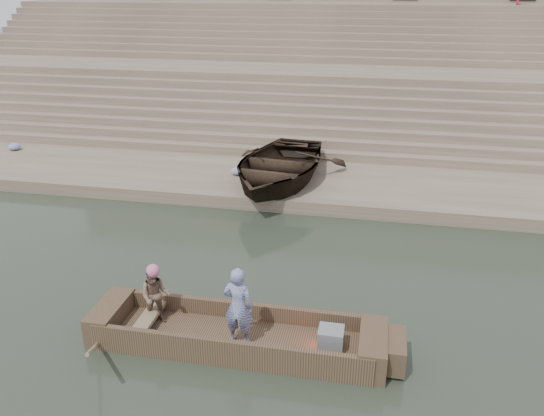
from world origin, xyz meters
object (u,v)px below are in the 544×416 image
(main_rowboat, at_px, (236,341))
(television, at_px, (330,338))
(beached_rowboat, at_px, (278,165))
(standing_man, at_px, (238,306))
(rowing_man, at_px, (155,295))

(main_rowboat, xyz_separation_m, television, (1.78, -0.00, 0.31))
(beached_rowboat, bearing_deg, television, -66.03)
(standing_man, distance_m, beached_rowboat, 8.19)
(main_rowboat, bearing_deg, beached_rowboat, 95.07)
(main_rowboat, relative_size, rowing_man, 4.15)
(standing_man, bearing_deg, main_rowboat, -50.95)
(rowing_man, bearing_deg, beached_rowboat, 69.20)
(rowing_man, bearing_deg, main_rowboat, -19.31)
(rowing_man, relative_size, television, 2.62)
(standing_man, relative_size, television, 3.38)
(main_rowboat, xyz_separation_m, standing_man, (0.11, -0.16, 0.89))
(television, bearing_deg, main_rowboat, 180.00)
(rowing_man, bearing_deg, television, -16.60)
(main_rowboat, height_order, rowing_man, rowing_man)
(main_rowboat, height_order, beached_rowboat, beached_rowboat)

